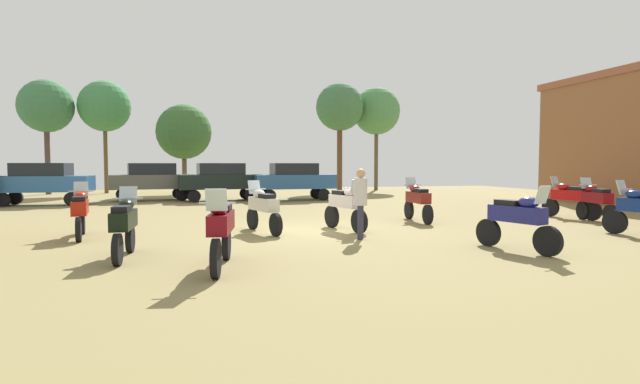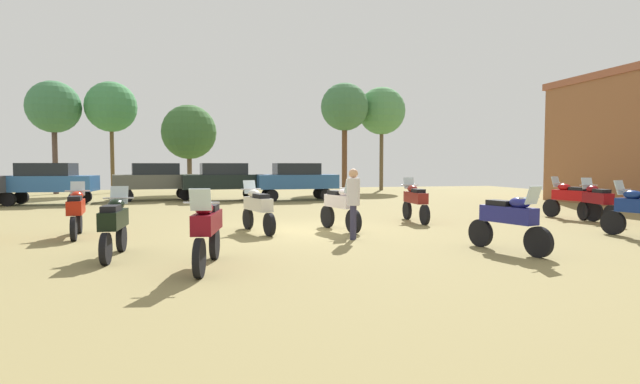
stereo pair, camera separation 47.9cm
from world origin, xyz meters
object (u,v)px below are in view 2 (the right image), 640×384
motorcycle_6 (76,210)px  motorcycle_8 (597,201)px  motorcycle_7 (258,207)px  car_5 (224,179)px  motorcycle_1 (509,219)px  tree_3 (345,108)px  motorcycle_4 (571,198)px  motorcycle_11 (340,205)px  tree_1 (111,107)px  car_2 (296,179)px  tree_5 (189,132)px  motorcycle_9 (114,223)px  car_3 (156,179)px  car_1 (48,180)px  person_1 (353,198)px  motorcycle_3 (207,228)px  motorcycle_2 (415,200)px  tree_2 (382,111)px  tree_4 (54,108)px

motorcycle_6 → motorcycle_8: size_ratio=1.00×
motorcycle_7 → car_5: 12.75m
motorcycle_1 → tree_3: 25.45m
motorcycle_4 → motorcycle_6: size_ratio=1.05×
tree_3 → motorcycle_11: bearing=-105.9°
motorcycle_8 → tree_1: 29.25m
motorcycle_6 → car_2: 14.37m
motorcycle_7 → car_5: size_ratio=0.49×
motorcycle_8 → tree_5: tree_5 is taller
motorcycle_8 → motorcycle_9: size_ratio=1.01×
car_2 → motorcycle_1: bearing=-176.5°
tree_5 → motorcycle_9: bearing=-91.4°
car_3 → motorcycle_9: bearing=173.3°
car_1 → person_1: bearing=-138.2°
motorcycle_3 → motorcycle_11: 5.79m
motorcycle_4 → tree_1: tree_1 is taller
motorcycle_6 → car_5: car_5 is taller
motorcycle_11 → car_3: size_ratio=0.46×
motorcycle_2 → motorcycle_9: (-8.64, -4.50, -0.02)m
tree_1 → tree_3: (16.02, -1.18, 0.24)m
motorcycle_8 → tree_2: 21.85m
car_2 → tree_2: tree_2 is taller
tree_1 → motorcycle_3: bearing=-76.1°
motorcycle_11 → tree_2: bearing=-128.7°
tree_4 → tree_1: bearing=6.8°
motorcycle_2 → tree_2: size_ratio=0.29×
tree_2 → car_2: bearing=-132.0°
motorcycle_6 → tree_3: size_ratio=0.27×
motorcycle_9 → tree_4: bearing=109.8°
motorcycle_3 → car_3: size_ratio=0.51×
car_2 → tree_2: bearing=-45.0°
motorcycle_9 → car_1: (-5.74, 15.03, 0.46)m
motorcycle_8 → car_2: bearing=133.3°
motorcycle_11 → motorcycle_9: bearing=11.8°
person_1 → tree_2: tree_2 is taller
tree_3 → tree_2: bearing=13.1°
motorcycle_6 → tree_3: (12.98, 20.19, 5.32)m
motorcycle_4 → car_2: size_ratio=0.50×
motorcycle_6 → tree_3: bearing=48.4°
motorcycle_4 → motorcycle_9: size_ratio=1.06×
motorcycle_11 → tree_3: bearing=-121.8°
car_3 → car_5: (3.59, -1.00, 0.00)m
tree_2 → motorcycle_1: bearing=-103.7°
motorcycle_8 → person_1: size_ratio=1.16×
motorcycle_4 → motorcycle_6: motorcycle_4 is taller
motorcycle_3 → tree_3: tree_3 is taller
car_5 → person_1: 14.87m
motorcycle_2 → motorcycle_3: bearing=-135.6°
motorcycle_1 → motorcycle_11: 4.97m
car_1 → tree_3: size_ratio=0.56×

